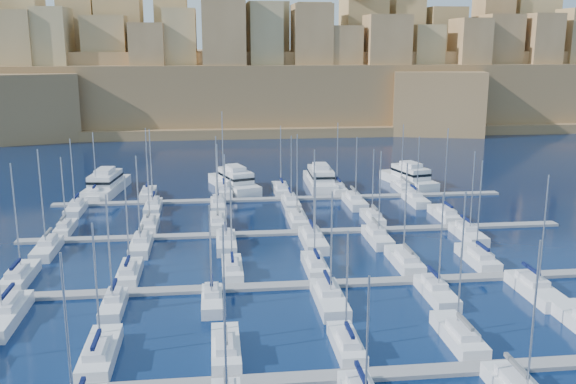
{
  "coord_description": "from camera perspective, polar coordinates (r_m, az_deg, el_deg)",
  "views": [
    {
      "loc": [
        -12.69,
        -84.15,
        28.68
      ],
      "look_at": [
        -2.11,
        6.0,
        7.56
      ],
      "focal_mm": 40.0,
      "sensor_mm": 36.0,
      "label": 1
    }
  ],
  "objects": [
    {
      "name": "sailboat_22",
      "position": [
        76.59,
        13.05,
        -8.66
      ],
      "size": [
        2.7,
        8.99,
        12.92
      ],
      "color": "silver",
      "rests_on": "ground"
    },
    {
      "name": "sailboat_14",
      "position": [
        82.21,
        -4.98,
        -6.83
      ],
      "size": [
        2.55,
        8.5,
        12.67
      ],
      "color": "silver",
      "rests_on": "ground"
    },
    {
      "name": "sailboat_41",
      "position": [
        129.65,
        10.08,
        0.44
      ],
      "size": [
        2.41,
        8.04,
        13.46
      ],
      "color": "silver",
      "rests_on": "ground"
    },
    {
      "name": "sailboat_38",
      "position": [
        125.48,
        -5.74,
        0.18
      ],
      "size": [
        3.18,
        10.6,
        16.27
      ],
      "color": "silver",
      "rests_on": "ground"
    },
    {
      "name": "ground",
      "position": [
        89.8,
        1.79,
        -5.53
      ],
      "size": [
        600.0,
        600.0,
        0.0
      ],
      "primitive_type": "plane",
      "color": "#020F33",
      "rests_on": "ground"
    },
    {
      "name": "sailboat_3",
      "position": [
        62.94,
        5.24,
        -13.34
      ],
      "size": [
        2.42,
        8.06,
        12.18
      ],
      "color": "silver",
      "rests_on": "ground"
    },
    {
      "name": "pontoon_near",
      "position": [
        59.05,
        6.83,
        -15.84
      ],
      "size": [
        84.0,
        2.0,
        0.4
      ],
      "primitive_type": "cube",
      "color": "slate",
      "rests_on": "ground"
    },
    {
      "name": "motor_yacht_d",
      "position": [
        134.31,
        10.72,
        1.29
      ],
      "size": [
        8.41,
        16.8,
        5.25
      ],
      "color": "silver",
      "rests_on": "ground"
    },
    {
      "name": "sailboat_2",
      "position": [
        62.13,
        -5.55,
        -13.7
      ],
      "size": [
        2.67,
        8.9,
        13.01
      ],
      "color": "silver",
      "rests_on": "ground"
    },
    {
      "name": "sailboat_20",
      "position": [
        73.0,
        -6.78,
        -9.52
      ],
      "size": [
        2.29,
        7.64,
        12.06
      ],
      "color": "silver",
      "rests_on": "ground"
    },
    {
      "name": "sailboat_45",
      "position": [
        115.12,
        0.25,
        -0.95
      ],
      "size": [
        2.64,
        8.8,
        13.23
      ],
      "color": "silver",
      "rests_on": "ground"
    },
    {
      "name": "pontoon_mid_far",
      "position": [
        99.17,
        0.95,
        -3.59
      ],
      "size": [
        84.0,
        2.0,
        0.4
      ],
      "primitive_type": "cube",
      "color": "slate",
      "rests_on": "ground"
    },
    {
      "name": "sailboat_44",
      "position": [
        114.27,
        -6.22,
        -1.14
      ],
      "size": [
        2.68,
        8.92,
        12.0
      ],
      "color": "silver",
      "rests_on": "ground"
    },
    {
      "name": "sailboat_39",
      "position": [
        125.61,
        -0.62,
        0.25
      ],
      "size": [
        2.85,
        9.51,
        13.45
      ],
      "color": "silver",
      "rests_on": "ground"
    },
    {
      "name": "motor_yacht_b",
      "position": [
        128.83,
        -4.79,
        0.97
      ],
      "size": [
        10.32,
        17.92,
        5.25
      ],
      "color": "silver",
      "rests_on": "ground"
    },
    {
      "name": "sailboat_17",
      "position": [
        89.61,
        16.51,
        -5.63
      ],
      "size": [
        2.85,
        9.5,
        14.14
      ],
      "color": "silver",
      "rests_on": "ground"
    },
    {
      "name": "sailboat_40",
      "position": [
        126.85,
        4.4,
        0.33
      ],
      "size": [
        2.6,
        8.68,
        13.94
      ],
      "color": "silver",
      "rests_on": "ground"
    },
    {
      "name": "sailboat_25",
      "position": [
        103.72,
        -12.2,
        -2.84
      ],
      "size": [
        2.58,
        8.61,
        13.25
      ],
      "color": "silver",
      "rests_on": "ground"
    },
    {
      "name": "sailboat_13",
      "position": [
        82.97,
        -13.92,
        -6.99
      ],
      "size": [
        2.59,
        8.64,
        13.3
      ],
      "color": "silver",
      "rests_on": "ground"
    },
    {
      "name": "sailboat_15",
      "position": [
        83.18,
        2.43,
        -6.55
      ],
      "size": [
        2.57,
        8.57,
        13.07
      ],
      "color": "silver",
      "rests_on": "ground"
    },
    {
      "name": "sailboat_33",
      "position": [
        93.53,
        2.24,
        -4.28
      ],
      "size": [
        3.06,
        10.21,
        14.47
      ],
      "color": "silver",
      "rests_on": "ground"
    },
    {
      "name": "sailboat_30",
      "position": [
        95.94,
        -20.62,
        -4.69
      ],
      "size": [
        2.72,
        9.06,
        15.11
      ],
      "color": "silver",
      "rests_on": "ground"
    },
    {
      "name": "sailboat_24",
      "position": [
        105.3,
        -19.17,
        -3.05
      ],
      "size": [
        2.28,
        7.6,
        12.13
      ],
      "color": "silver",
      "rests_on": "ground"
    },
    {
      "name": "sailboat_42",
      "position": [
        116.84,
        -18.33,
        -1.42
      ],
      "size": [
        2.62,
        8.75,
        13.33
      ],
      "color": "silver",
      "rests_on": "ground"
    },
    {
      "name": "sailboat_36",
      "position": [
        126.29,
        -16.67,
        -0.25
      ],
      "size": [
        2.45,
        8.16,
        12.9
      ],
      "color": "silver",
      "rests_on": "ground"
    },
    {
      "name": "sailboat_19",
      "position": [
        73.84,
        -15.24,
        -9.63
      ],
      "size": [
        2.31,
        7.71,
        13.55
      ],
      "color": "silver",
      "rests_on": "ground"
    },
    {
      "name": "sailboat_12",
      "position": [
        85.98,
        -22.72,
        -6.92
      ],
      "size": [
        2.79,
        9.29,
        15.08
      ],
      "color": "silver",
      "rests_on": "ground"
    },
    {
      "name": "sailboat_16",
      "position": [
        86.33,
        10.33,
        -6.0
      ],
      "size": [
        2.91,
        9.71,
        13.96
      ],
      "color": "silver",
      "rests_on": "ground"
    },
    {
      "name": "sailboat_18",
      "position": [
        74.9,
        -23.87,
        -9.97
      ],
      "size": [
        3.27,
        10.91,
        14.39
      ],
      "color": "silver",
      "rests_on": "ground"
    },
    {
      "name": "sailboat_43",
      "position": [
        114.75,
        -11.89,
        -1.28
      ],
      "size": [
        2.69,
        8.97,
        14.78
      ],
      "color": "silver",
      "rests_on": "ground"
    },
    {
      "name": "pontoon_far",
      "position": [
        120.26,
        -0.44,
        -0.6
      ],
      "size": [
        84.0,
        2.0,
        0.4
      ],
      "primitive_type": "cube",
      "color": "slate",
      "rests_on": "ground"
    },
    {
      "name": "sailboat_35",
      "position": [
        100.22,
        15.71,
        -3.59
      ],
      "size": [
        2.82,
        9.38,
        13.7
      ],
      "color": "silver",
      "rests_on": "ground"
    },
    {
      "name": "fortified_city",
      "position": [
        240.14,
        -3.75,
        9.74
      ],
      "size": [
        460.0,
        108.95,
        59.52
      ],
      "color": "brown",
      "rests_on": "ground"
    },
    {
      "name": "sailboat_46",
      "position": [
        116.64,
        5.95,
        -0.83
      ],
      "size": [
        2.91,
        9.69,
        12.87
      ],
      "color": "silver",
      "rests_on": "ground"
    },
    {
      "name": "sailboat_28",
      "position": [
        106.17,
        7.54,
        -2.29
      ],
      "size": [
        2.48,
        8.25,
        12.35
      ],
      "color": "silver",
      "rests_on": "ground"
    },
    {
      "name": "sailboat_47",
      "position": [
        119.89,
        11.27,
        -0.64
      ],
      "size": [
        2.74,
        9.12,
        12.71
      ],
      "color": "silver",
      "rests_on": "ground"
    },
    {
      "name": "sailboat_21",
      "position": [
        72.98,
        3.7,
        -9.43
      ],
      "size": [
        3.0,
        10.0,
        13.57
      ],
      "color": "silver",
      "rests_on": "ground"
    },
    {
      "name": "sailboat_32",
      "position": [
        92.91,
        -5.52,
        -4.46
      ],
      "size": [
        2.8,
        9.33,
        13.97
      ],
      "color": "silver",
      "rests_on": "ground"
    },
    {
      "name": "pontoon_mid_near",
      "position": [
        78.6,
        3.09,
        -8.17
      ],
      "size": [
        84.0,
        2.0,
        0.4
      ],
      "primitive_type": "cube",
      "color": "slate",
      "rests_on": "ground"
    },
    {
      "name": "sailboat_1",
      "position": [
        63.43,
        -16.37,
        -13.61
      ],
      "size": [
        2.92,
        9.72,
        13.4
      ],
      "color": "silver",
      "rests_on": "ground"
    },
    {
      "name": "sailboat_27",
      "position": [
        104.42,
        0.84,
        -2.42
      ],
      "size": [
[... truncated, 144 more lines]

